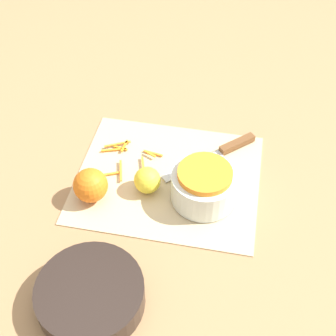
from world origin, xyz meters
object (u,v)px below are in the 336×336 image
object	(u,v)px
bowl_dark	(91,295)
lemon	(147,180)
knife	(226,149)
bowl_speckled	(204,185)
orange_left	(91,185)

from	to	relation	value
bowl_dark	lemon	size ratio (longest dim) A/B	3.33
knife	bowl_speckled	bearing A→B (deg)	34.50
bowl_dark	orange_left	xyz separation A→B (m)	(0.07, -0.24, 0.02)
bowl_speckled	lemon	distance (m)	0.13
bowl_speckled	knife	bearing A→B (deg)	-102.64
lemon	knife	bearing A→B (deg)	-136.04
knife	orange_left	world-z (taller)	orange_left
orange_left	lemon	bearing A→B (deg)	-158.75
knife	lemon	world-z (taller)	lemon
bowl_dark	orange_left	bearing A→B (deg)	-73.06
orange_left	lemon	xyz separation A→B (m)	(-0.12, -0.05, -0.01)
bowl_dark	knife	world-z (taller)	bowl_dark
orange_left	knife	bearing A→B (deg)	-144.12
bowl_speckled	knife	xyz separation A→B (m)	(-0.04, -0.16, -0.04)
knife	bowl_dark	bearing A→B (deg)	22.40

